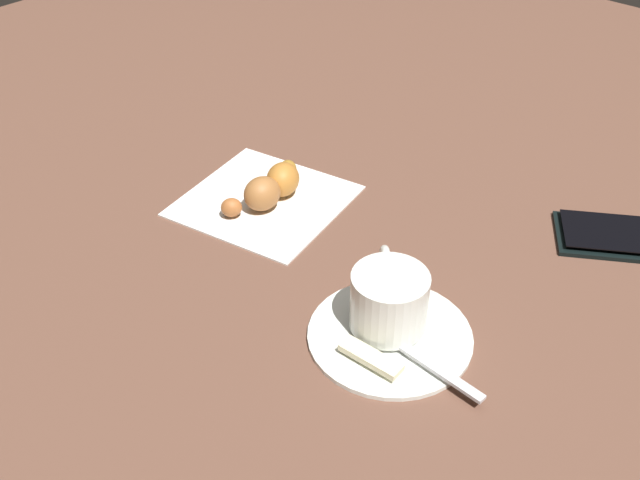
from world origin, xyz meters
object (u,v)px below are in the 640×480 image
at_px(napkin, 264,200).
at_px(teaspoon, 396,341).
at_px(cell_phone, 629,237).
at_px(saucer, 390,334).
at_px(espresso_cup, 389,299).
at_px(sugar_packet, 371,357).
at_px(croissant, 271,187).

bearing_deg(napkin, teaspoon, -19.43).
distance_m(napkin, cell_phone, 0.39).
bearing_deg(napkin, saucer, -18.35).
xyz_separation_m(saucer, teaspoon, (0.01, -0.01, 0.01)).
bearing_deg(cell_phone, napkin, -149.24).
relative_size(espresso_cup, napkin, 0.50).
xyz_separation_m(teaspoon, sugar_packet, (-0.00, -0.03, 0.00)).
xyz_separation_m(espresso_cup, sugar_packet, (0.02, -0.05, -0.02)).
distance_m(napkin, croissant, 0.02).
bearing_deg(teaspoon, cell_phone, 73.21).
bearing_deg(napkin, espresso_cup, -17.38).
bearing_deg(teaspoon, croissant, 159.25).
relative_size(napkin, croissant, 1.32).
distance_m(espresso_cup, teaspoon, 0.04).
bearing_deg(teaspoon, sugar_packet, -98.05).
distance_m(teaspoon, napkin, 0.27).
distance_m(sugar_packet, croissant, 0.27).
distance_m(teaspoon, cell_phone, 0.30).
distance_m(espresso_cup, sugar_packet, 0.06).
bearing_deg(napkin, sugar_packet, -25.66).
distance_m(saucer, sugar_packet, 0.04).
height_order(teaspoon, croissant, croissant).
bearing_deg(croissant, teaspoon, -20.75).
bearing_deg(espresso_cup, napkin, 162.62).
distance_m(teaspoon, croissant, 0.26).
relative_size(sugar_packet, croissant, 0.46).
relative_size(teaspoon, cell_phone, 0.84).
height_order(saucer, sugar_packet, sugar_packet).
distance_m(sugar_packet, napkin, 0.27).
xyz_separation_m(napkin, croissant, (0.01, 0.00, 0.02)).
height_order(saucer, cell_phone, cell_phone).
relative_size(espresso_cup, croissant, 0.67).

